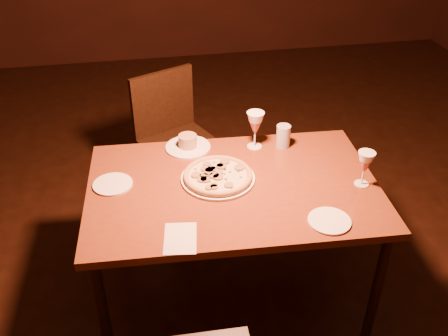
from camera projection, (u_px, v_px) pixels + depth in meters
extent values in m
plane|color=black|center=(268.00, 276.00, 2.86)|extent=(7.00, 7.00, 0.00)
cube|color=brown|center=(233.00, 188.00, 2.37)|extent=(1.42, 0.95, 0.04)
cylinder|color=black|center=(104.00, 317.00, 2.19)|extent=(0.05, 0.05, 0.69)
cylinder|color=black|center=(113.00, 209.00, 2.82)|extent=(0.05, 0.05, 0.69)
cylinder|color=black|center=(377.00, 289.00, 2.33)|extent=(0.05, 0.05, 0.69)
cylinder|color=black|center=(328.00, 192.00, 2.95)|extent=(0.05, 0.05, 0.69)
cube|color=black|center=(181.00, 146.00, 3.17)|extent=(0.58, 0.58, 0.04)
cube|color=black|center=(163.00, 102.00, 3.18)|extent=(0.41, 0.21, 0.41)
cylinder|color=black|center=(173.00, 200.00, 3.10)|extent=(0.04, 0.04, 0.44)
cylinder|color=black|center=(147.00, 174.00, 3.34)|extent=(0.04, 0.04, 0.44)
cylinder|color=black|center=(219.00, 181.00, 3.27)|extent=(0.04, 0.04, 0.44)
cylinder|color=black|center=(191.00, 157.00, 3.51)|extent=(0.04, 0.04, 0.44)
cylinder|color=white|center=(218.00, 178.00, 2.39)|extent=(0.35, 0.35, 0.01)
cylinder|color=beige|center=(218.00, 176.00, 2.38)|extent=(0.32, 0.32, 0.01)
torus|color=tan|center=(218.00, 175.00, 2.38)|extent=(0.33, 0.33, 0.03)
cylinder|color=white|center=(188.00, 147.00, 2.63)|extent=(0.24, 0.24, 0.01)
cylinder|color=tan|center=(188.00, 141.00, 2.61)|extent=(0.10, 0.10, 0.06)
cylinder|color=#ABB6BB|center=(283.00, 136.00, 2.61)|extent=(0.07, 0.07, 0.12)
cylinder|color=white|center=(113.00, 184.00, 2.35)|extent=(0.19, 0.19, 0.01)
cylinder|color=white|center=(329.00, 221.00, 2.13)|extent=(0.18, 0.18, 0.01)
cube|color=silver|center=(180.00, 238.00, 2.04)|extent=(0.16, 0.21, 0.00)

